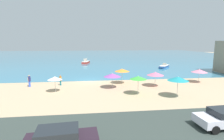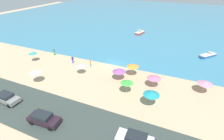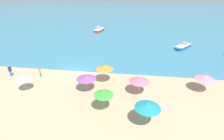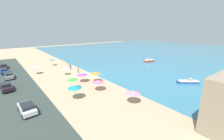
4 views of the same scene
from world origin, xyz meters
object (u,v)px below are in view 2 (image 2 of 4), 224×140
object	(u,v)px
beach_umbrella_4	(33,53)
bather_2	(91,63)
beach_umbrella_2	(35,72)
parked_car_2	(6,98)
beach_umbrella_1	(154,77)
beach_umbrella_8	(205,83)
beach_umbrella_5	(80,66)
bather_0	(73,59)
bather_1	(54,52)
parked_car_1	(44,118)
beach_umbrella_0	(119,71)
beach_umbrella_3	(151,93)
skiff_offshore	(140,32)
parked_car_0	(135,139)
beach_umbrella_6	(127,82)
beach_umbrella_7	(133,66)
skiff_nearshore	(208,55)

from	to	relation	value
beach_umbrella_4	bather_2	size ratio (longest dim) A/B	1.51
beach_umbrella_2	parked_car_2	size ratio (longest dim) A/B	0.61
parked_car_2	beach_umbrella_1	bearing A→B (deg)	34.51
beach_umbrella_8	bather_2	world-z (taller)	beach_umbrella_8
beach_umbrella_4	beach_umbrella_5	size ratio (longest dim) A/B	1.12
beach_umbrella_4	bather_0	distance (m)	9.21
bather_1	parked_car_1	distance (m)	23.21
beach_umbrella_0	bather_2	size ratio (longest dim) A/B	1.55
beach_umbrella_3	skiff_offshore	xyz separation A→B (m)	(-11.77, 35.38, -1.81)
beach_umbrella_3	parked_car_0	distance (m)	7.70
beach_umbrella_5	beach_umbrella_6	distance (m)	10.81
beach_umbrella_7	bather_0	size ratio (longest dim) A/B	1.38
beach_umbrella_4	beach_umbrella_3	bearing A→B (deg)	-9.30
parked_car_2	skiff_nearshore	bearing A→B (deg)	47.65
beach_umbrella_0	bather_2	bearing A→B (deg)	161.55
skiff_nearshore	bather_2	bearing A→B (deg)	-145.65
beach_umbrella_1	bather_0	bearing A→B (deg)	173.99
beach_umbrella_0	bather_0	size ratio (longest dim) A/B	1.38
parked_car_1	parked_car_2	bearing A→B (deg)	172.45
beach_umbrella_4	skiff_offshore	size ratio (longest dim) A/B	0.52
bather_2	parked_car_0	world-z (taller)	bather_2
beach_umbrella_7	skiff_nearshore	world-z (taller)	beach_umbrella_7
beach_umbrella_3	bather_2	xyz separation A→B (m)	(-14.83, 7.71, -1.39)
beach_umbrella_4	bather_1	distance (m)	5.10
bather_0	parked_car_2	xyz separation A→B (m)	(-1.27, -15.56, -0.18)
beach_umbrella_3	beach_umbrella_1	bearing A→B (deg)	97.48
skiff_nearshore	skiff_offshore	size ratio (longest dim) A/B	0.97
parked_car_0	skiff_nearshore	bearing A→B (deg)	74.52
bather_2	skiff_nearshore	bearing A→B (deg)	34.35
beach_umbrella_0	parked_car_2	xyz separation A→B (m)	(-13.33, -13.38, -1.08)
bather_1	bather_2	xyz separation A→B (m)	(11.18, -1.46, -0.13)
parked_car_0	bather_0	bearing A→B (deg)	142.18
beach_umbrella_8	bather_1	distance (m)	33.44
beach_umbrella_0	parked_car_0	distance (m)	14.63
parked_car_0	beach_umbrella_7	bearing A→B (deg)	109.18
beach_umbrella_6	parked_car_1	bearing A→B (deg)	-124.94
beach_umbrella_3	parked_car_2	size ratio (longest dim) A/B	0.62
beach_umbrella_1	beach_umbrella_4	distance (m)	27.26
beach_umbrella_6	beach_umbrella_7	bearing A→B (deg)	98.88
beach_umbrella_1	bather_1	world-z (taller)	beach_umbrella_1
beach_umbrella_4	bather_0	size ratio (longest dim) A/B	1.35
parked_car_0	skiff_nearshore	distance (m)	32.49
beach_umbrella_1	parked_car_0	xyz separation A→B (m)	(0.67, -12.96, -1.09)
beach_umbrella_3	bather_0	xyz separation A→B (m)	(-19.24, 7.34, -1.27)
beach_umbrella_8	beach_umbrella_1	bearing A→B (deg)	-168.57
bather_1	skiff_offshore	size ratio (longest dim) A/B	0.39
beach_umbrella_1	beach_umbrella_8	size ratio (longest dim) A/B	0.99
beach_umbrella_7	parked_car_0	xyz separation A→B (m)	(5.28, -15.18, -1.36)
beach_umbrella_4	beach_umbrella_8	world-z (taller)	beach_umbrella_4
beach_umbrella_1	skiff_nearshore	world-z (taller)	beach_umbrella_1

